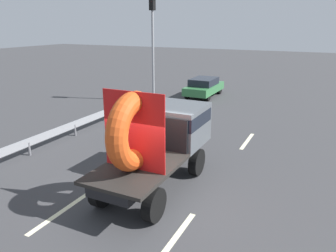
% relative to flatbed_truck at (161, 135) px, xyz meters
% --- Properties ---
extents(ground_plane, '(120.00, 120.00, 0.00)m').
position_rel_flatbed_truck_xyz_m(ground_plane, '(0.13, -1.02, -1.66)').
color(ground_plane, '#38383A').
extents(flatbed_truck, '(2.02, 4.99, 3.36)m').
position_rel_flatbed_truck_xyz_m(flatbed_truck, '(0.00, 0.00, 0.00)').
color(flatbed_truck, black).
rests_on(flatbed_truck, ground_plane).
extents(distant_sedan, '(1.75, 4.09, 1.33)m').
position_rel_flatbed_truck_xyz_m(distant_sedan, '(-3.36, 13.30, -0.94)').
color(distant_sedan, black).
rests_on(distant_sedan, ground_plane).
extents(traffic_light, '(0.42, 0.36, 6.77)m').
position_rel_flatbed_truck_xyz_m(traffic_light, '(-5.99, 10.48, 2.68)').
color(traffic_light, gray).
rests_on(traffic_light, ground_plane).
extents(guardrail, '(0.10, 10.68, 0.71)m').
position_rel_flatbed_truck_xyz_m(guardrail, '(-5.79, 3.71, -1.13)').
color(guardrail, gray).
rests_on(guardrail, ground_plane).
extents(lane_dash_left_near, '(0.16, 2.85, 0.01)m').
position_rel_flatbed_truck_xyz_m(lane_dash_left_near, '(-1.68, -2.66, -1.65)').
color(lane_dash_left_near, beige).
rests_on(lane_dash_left_near, ground_plane).
extents(lane_dash_left_far, '(0.16, 2.40, 0.01)m').
position_rel_flatbed_truck_xyz_m(lane_dash_left_far, '(-1.68, 5.23, -1.65)').
color(lane_dash_left_far, beige).
rests_on(lane_dash_left_far, ground_plane).
extents(lane_dash_right_near, '(0.16, 2.61, 0.01)m').
position_rel_flatbed_truck_xyz_m(lane_dash_right_near, '(1.68, -2.66, -1.65)').
color(lane_dash_right_near, beige).
rests_on(lane_dash_right_near, ground_plane).
extents(lane_dash_right_far, '(0.16, 2.26, 0.01)m').
position_rel_flatbed_truck_xyz_m(lane_dash_right_far, '(1.68, 5.17, -1.65)').
color(lane_dash_right_far, beige).
rests_on(lane_dash_right_far, ground_plane).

